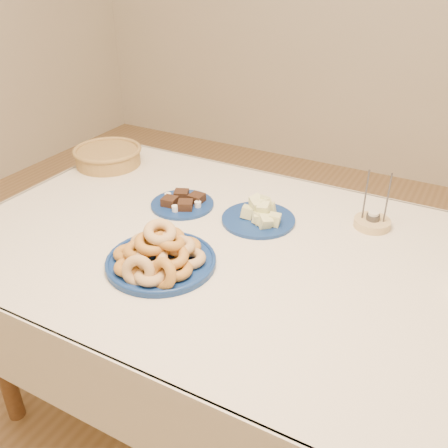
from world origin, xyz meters
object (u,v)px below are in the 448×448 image
at_px(donut_platter, 160,255).
at_px(candle_holder, 372,222).
at_px(melon_plate, 260,216).
at_px(wicker_basket, 108,156).
at_px(dining_table, 232,273).
at_px(brownie_plate, 183,203).

distance_m(donut_platter, candle_holder, 0.70).
xyz_separation_m(melon_plate, wicker_basket, (-0.75, 0.14, 0.02)).
distance_m(dining_table, melon_plate, 0.22).
bearing_deg(candle_holder, brownie_plate, -164.42).
bearing_deg(melon_plate, donut_platter, -110.81).
xyz_separation_m(dining_table, melon_plate, (0.01, 0.17, 0.13)).
relative_size(wicker_basket, candle_holder, 1.72).
xyz_separation_m(brownie_plate, candle_holder, (0.62, 0.17, 0.01)).
distance_m(dining_table, candle_holder, 0.49).
bearing_deg(melon_plate, candle_holder, 23.59).
distance_m(melon_plate, candle_holder, 0.36).
height_order(melon_plate, brownie_plate, melon_plate).
height_order(dining_table, melon_plate, melon_plate).
bearing_deg(brownie_plate, wicker_basket, 160.88).
relative_size(melon_plate, wicker_basket, 0.74).
bearing_deg(wicker_basket, dining_table, -22.55).
bearing_deg(melon_plate, wicker_basket, 169.80).
relative_size(donut_platter, brownie_plate, 1.45).
xyz_separation_m(melon_plate, candle_holder, (0.33, 0.15, -0.00)).
relative_size(dining_table, brownie_plate, 6.67).
xyz_separation_m(donut_platter, brownie_plate, (-0.15, 0.34, -0.03)).
distance_m(donut_platter, melon_plate, 0.40).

